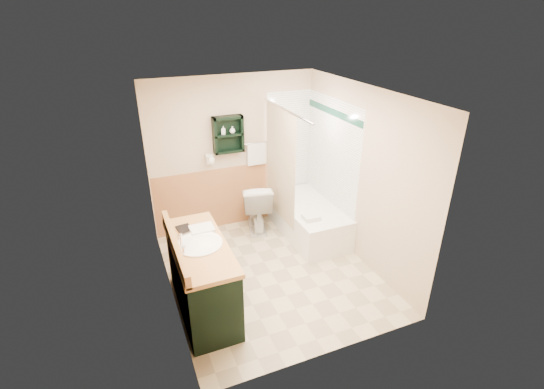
{
  "coord_description": "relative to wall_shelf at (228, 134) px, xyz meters",
  "views": [
    {
      "loc": [
        -1.66,
        -4.03,
        3.25
      ],
      "look_at": [
        0.1,
        0.2,
        1.06
      ],
      "focal_mm": 26.0,
      "sensor_mm": 36.0,
      "label": 1
    }
  ],
  "objects": [
    {
      "name": "wall_shelf",
      "position": [
        0.0,
        0.0,
        0.0
      ],
      "size": [
        0.45,
        0.15,
        0.55
      ],
      "primitive_type": "cube",
      "color": "black",
      "rests_on": "back_wall"
    },
    {
      "name": "mirror_glass",
      "position": [
        -1.17,
        -1.96,
        -0.05
      ],
      "size": [
        1.2,
        1.2,
        0.9
      ],
      "primitive_type": null,
      "color": "white",
      "rests_on": "left_wall"
    },
    {
      "name": "bathtub",
      "position": [
        1.03,
        -0.7,
        -1.3
      ],
      "size": [
        0.76,
        1.5,
        0.51
      ],
      "primitive_type": "cube",
      "color": "white",
      "rests_on": "ground"
    },
    {
      "name": "soap_bottle_a",
      "position": [
        -0.07,
        -0.01,
        0.04
      ],
      "size": [
        0.1,
        0.13,
        0.06
      ],
      "primitive_type": "imported",
      "rotation": [
        0.0,
        0.0,
        -0.42
      ],
      "color": "white",
      "rests_on": "wall_shelf"
    },
    {
      "name": "ceiling",
      "position": [
        0.1,
        -1.41,
        0.87
      ],
      "size": [
        2.6,
        3.0,
        0.04
      ],
      "primitive_type": "cube",
      "color": "white",
      "rests_on": "back_wall"
    },
    {
      "name": "wainscot_left",
      "position": [
        -1.19,
        -1.41,
        -1.05
      ],
      "size": [
        2.98,
        2.98,
        1.0
      ],
      "primitive_type": null,
      "color": "tan",
      "rests_on": "left_wall"
    },
    {
      "name": "tile_accent",
      "position": [
        1.37,
        -0.66,
        0.35
      ],
      "size": [
        1.5,
        1.5,
        0.1
      ],
      "primitive_type": null,
      "color": "#134231",
      "rests_on": "right_wall"
    },
    {
      "name": "tile_back",
      "position": [
        1.13,
        0.07,
        -0.5
      ],
      "size": [
        0.95,
        0.95,
        2.1
      ],
      "primitive_type": null,
      "color": "white",
      "rests_on": "back_wall"
    },
    {
      "name": "right_wall",
      "position": [
        1.42,
        -1.41,
        -0.35
      ],
      "size": [
        0.04,
        3.0,
        2.4
      ],
      "primitive_type": "cube",
      "color": "beige",
      "rests_on": "ground"
    },
    {
      "name": "tub_towel",
      "position": [
        0.84,
        -1.11,
        -1.01
      ],
      "size": [
        0.23,
        0.19,
        0.07
      ],
      "primitive_type": "cube",
      "color": "silver",
      "rests_on": "bathtub"
    },
    {
      "name": "soap_bottle_b",
      "position": [
        0.06,
        -0.01,
        0.06
      ],
      "size": [
        0.12,
        0.13,
        0.08
      ],
      "primitive_type": "imported",
      "rotation": [
        0.0,
        0.0,
        0.38
      ],
      "color": "white",
      "rests_on": "wall_shelf"
    },
    {
      "name": "vanity",
      "position": [
        -0.89,
        -1.75,
        -1.1
      ],
      "size": [
        0.59,
        1.41,
        0.9
      ],
      "primitive_type": "cube",
      "color": "black",
      "rests_on": "ground"
    },
    {
      "name": "back_wall",
      "position": [
        0.1,
        0.11,
        -0.35
      ],
      "size": [
        2.6,
        0.04,
        2.4
      ],
      "primitive_type": "cube",
      "color": "beige",
      "rests_on": "ground"
    },
    {
      "name": "floor",
      "position": [
        0.1,
        -1.41,
        -1.55
      ],
      "size": [
        3.0,
        3.0,
        0.0
      ],
      "primitive_type": "plane",
      "color": "beige",
      "rests_on": "ground"
    },
    {
      "name": "toilet",
      "position": [
        0.34,
        -0.2,
        -1.16
      ],
      "size": [
        0.62,
        0.88,
        0.79
      ],
      "primitive_type": "imported",
      "rotation": [
        0.0,
        0.0,
        2.91
      ],
      "color": "white",
      "rests_on": "ground"
    },
    {
      "name": "curtain_rod",
      "position": [
        0.63,
        -0.66,
        0.45
      ],
      "size": [
        0.03,
        1.6,
        0.03
      ],
      "primitive_type": "cylinder",
      "rotation": [
        1.57,
        0.0,
        0.0
      ],
      "color": "silver",
      "rests_on": "back_wall"
    },
    {
      "name": "left_wall",
      "position": [
        -1.22,
        -1.41,
        -0.35
      ],
      "size": [
        0.04,
        3.0,
        2.4
      ],
      "primitive_type": "cube",
      "color": "beige",
      "rests_on": "ground"
    },
    {
      "name": "mirror_frame",
      "position": [
        -1.17,
        -1.96,
        -0.05
      ],
      "size": [
        1.3,
        1.3,
        1.0
      ],
      "primitive_type": null,
      "color": "#965C31",
      "rests_on": "left_wall"
    },
    {
      "name": "counter_towel",
      "position": [
        -0.79,
        -1.47,
        -0.63
      ],
      "size": [
        0.27,
        0.21,
        0.04
      ],
      "primitive_type": "cube",
      "color": "silver",
      "rests_on": "vanity"
    },
    {
      "name": "hair_dryer",
      "position": [
        -0.3,
        0.02,
        -0.35
      ],
      "size": [
        0.1,
        0.24,
        0.18
      ],
      "primitive_type": null,
      "color": "white",
      "rests_on": "back_wall"
    },
    {
      "name": "vanity_book",
      "position": [
        -1.06,
        -1.39,
        -0.55
      ],
      "size": [
        0.16,
        0.04,
        0.22
      ],
      "primitive_type": "imported",
      "rotation": [
        0.0,
        0.0,
        0.13
      ],
      "color": "black",
      "rests_on": "vanity"
    },
    {
      "name": "shower_curtain",
      "position": [
        0.63,
        -0.48,
        -0.4
      ],
      "size": [
        1.05,
        1.05,
        1.7
      ],
      "primitive_type": null,
      "color": "beige",
      "rests_on": "curtain_rod"
    },
    {
      "name": "wainscot_back",
      "position": [
        0.1,
        0.08,
        -1.05
      ],
      "size": [
        2.58,
        2.58,
        1.0
      ],
      "primitive_type": null,
      "color": "tan",
      "rests_on": "back_wall"
    },
    {
      "name": "towel_bar",
      "position": [
        0.45,
        0.04,
        -0.2
      ],
      "size": [
        0.4,
        0.06,
        0.4
      ],
      "primitive_type": null,
      "color": "silver",
      "rests_on": "back_wall"
    },
    {
      "name": "tile_right",
      "position": [
        1.38,
        -0.66,
        -0.5
      ],
      "size": [
        1.5,
        1.5,
        2.1
      ],
      "primitive_type": null,
      "color": "white",
      "rests_on": "right_wall"
    }
  ]
}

